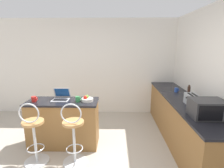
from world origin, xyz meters
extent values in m
cube|color=silver|center=(0.00, 2.52, 1.30)|extent=(12.00, 0.06, 2.60)
cube|color=olive|center=(-0.54, 0.80, 0.43)|extent=(1.29, 0.52, 0.86)
cube|color=black|center=(-0.54, 0.80, 0.88)|extent=(1.32, 0.55, 0.03)
cube|color=olive|center=(1.76, 1.00, 0.43)|extent=(0.59, 2.99, 0.86)
cube|color=black|center=(1.76, 1.00, 0.88)|extent=(0.62, 3.02, 0.03)
cylinder|color=silver|center=(-0.86, 0.26, 0.01)|extent=(0.40, 0.40, 0.02)
cylinder|color=silver|center=(-0.86, 0.26, 0.36)|extent=(0.04, 0.04, 0.69)
torus|color=silver|center=(-0.86, 0.26, 0.25)|extent=(0.28, 0.28, 0.02)
cylinder|color=#B7844C|center=(-0.86, 0.26, 0.71)|extent=(0.34, 0.34, 0.04)
torus|color=silver|center=(-0.86, 0.17, 0.91)|extent=(0.32, 0.02, 0.32)
cylinder|color=silver|center=(-0.22, 0.26, 0.01)|extent=(0.40, 0.40, 0.02)
cylinder|color=silver|center=(-0.22, 0.26, 0.36)|extent=(0.04, 0.04, 0.69)
torus|color=silver|center=(-0.22, 0.26, 0.25)|extent=(0.28, 0.28, 0.02)
cylinder|color=#B7844C|center=(-0.22, 0.26, 0.71)|extent=(0.34, 0.34, 0.04)
torus|color=silver|center=(-0.22, 0.17, 0.91)|extent=(0.32, 0.02, 0.32)
cube|color=#B7BABF|center=(-0.58, 0.83, 0.90)|extent=(0.31, 0.23, 0.01)
cube|color=black|center=(-0.58, 0.82, 0.91)|extent=(0.26, 0.13, 0.00)
cube|color=#B7BABF|center=(-0.58, 0.96, 1.01)|extent=(0.31, 0.10, 0.20)
cube|color=#19478C|center=(-0.58, 0.96, 1.01)|extent=(0.27, 0.08, 0.17)
cube|color=#2D2D30|center=(1.77, 0.10, 1.03)|extent=(0.46, 0.35, 0.26)
cube|color=black|center=(1.73, -0.08, 1.03)|extent=(0.32, 0.01, 0.21)
cube|color=#9EA3A8|center=(1.78, 0.62, 0.99)|extent=(0.17, 0.31, 0.19)
cube|color=black|center=(1.74, 0.62, 1.08)|extent=(0.04, 0.22, 0.00)
cube|color=black|center=(1.81, 0.62, 1.08)|extent=(0.04, 0.22, 0.00)
cube|color=black|center=(1.68, 0.62, 1.03)|extent=(0.02, 0.02, 0.02)
cylinder|color=white|center=(1.99, 1.26, 0.94)|extent=(0.09, 0.09, 0.09)
torus|color=white|center=(2.05, 1.26, 0.94)|extent=(0.01, 0.06, 0.06)
cylinder|color=#331E14|center=(1.86, 0.98, 1.02)|extent=(0.05, 0.05, 0.24)
sphere|color=#331E14|center=(1.86, 0.98, 1.15)|extent=(0.04, 0.04, 0.04)
cylinder|color=#338447|center=(-0.24, 0.75, 0.95)|extent=(0.08, 0.08, 0.10)
torus|color=#338447|center=(-0.19, 0.75, 0.95)|extent=(0.01, 0.07, 0.07)
cylinder|color=#2D51AD|center=(1.80, 1.48, 0.94)|extent=(0.08, 0.08, 0.09)
torus|color=#2D51AD|center=(1.85, 1.48, 0.95)|extent=(0.01, 0.06, 0.06)
cylinder|color=silver|center=(-0.07, 0.79, 0.92)|extent=(0.22, 0.22, 0.05)
sphere|color=red|center=(-0.10, 0.77, 0.97)|extent=(0.07, 0.07, 0.07)
sphere|color=orange|center=(-0.10, 0.81, 0.97)|extent=(0.06, 0.06, 0.06)
sphere|color=#66B233|center=(-0.08, 0.82, 0.97)|extent=(0.07, 0.07, 0.07)
cylinder|color=red|center=(-1.04, 0.74, 0.94)|extent=(0.09, 0.09, 0.10)
torus|color=red|center=(-0.99, 0.74, 0.95)|extent=(0.01, 0.06, 0.06)
camera|label=1|loc=(0.46, -2.29, 1.93)|focal=28.00mm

